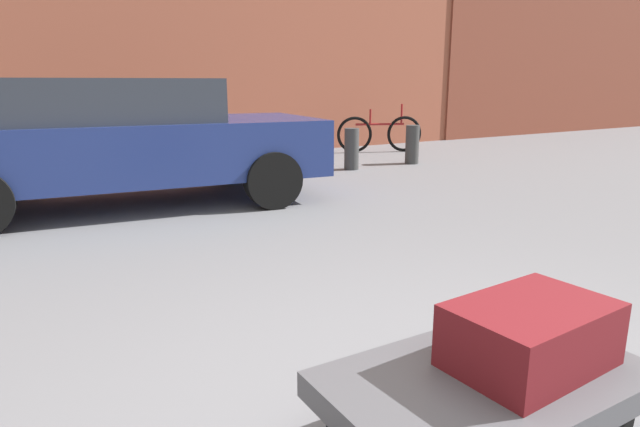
{
  "coord_description": "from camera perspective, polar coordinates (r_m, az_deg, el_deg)",
  "views": [
    {
      "loc": [
        -1.44,
        -1.21,
        1.38
      ],
      "look_at": [
        0.0,
        1.2,
        0.69
      ],
      "focal_mm": 30.19,
      "sensor_mm": 36.0,
      "label": 1
    }
  ],
  "objects": [
    {
      "name": "bollard_kerb_near",
      "position": [
        8.06,
        -5.18,
        6.2
      ],
      "size": [
        0.23,
        0.23,
        0.66
      ],
      "primitive_type": "cylinder",
      "color": "#383838",
      "rests_on": "ground_plane"
    },
    {
      "name": "suitcase_maroon_front_right",
      "position": [
        2.2,
        21.39,
        -11.86
      ],
      "size": [
        0.63,
        0.44,
        0.24
      ],
      "primitive_type": "cube",
      "rotation": [
        0.0,
        0.0,
        0.06
      ],
      "color": "maroon",
      "rests_on": "luggage_cart"
    },
    {
      "name": "bicycle_leaning",
      "position": [
        11.06,
        6.35,
        8.41
      ],
      "size": [
        1.66,
        0.7,
        0.96
      ],
      "color": "black",
      "rests_on": "ground_plane"
    },
    {
      "name": "parked_car",
      "position": [
        6.49,
        -20.22,
        7.43
      ],
      "size": [
        4.47,
        2.3,
        1.42
      ],
      "color": "navy",
      "rests_on": "ground_plane"
    },
    {
      "name": "bollard_kerb_mid",
      "position": [
        8.77,
        3.37,
        6.84
      ],
      "size": [
        0.23,
        0.23,
        0.66
      ],
      "primitive_type": "cylinder",
      "color": "#383838",
      "rests_on": "ground_plane"
    },
    {
      "name": "luggage_cart",
      "position": [
        2.19,
        17.14,
        -17.45
      ],
      "size": [
        1.2,
        0.72,
        0.34
      ],
      "color": "#4C4C51",
      "rests_on": "ground_plane"
    },
    {
      "name": "bollard_kerb_far",
      "position": [
        9.53,
        9.75,
        7.22
      ],
      "size": [
        0.23,
        0.23,
        0.66
      ],
      "primitive_type": "cylinder",
      "color": "#383838",
      "rests_on": "ground_plane"
    }
  ]
}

